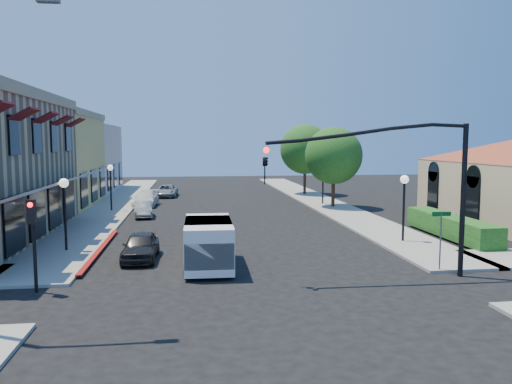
{
  "coord_description": "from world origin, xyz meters",
  "views": [
    {
      "loc": [
        -2.55,
        -16.57,
        5.31
      ],
      "look_at": [
        0.96,
        9.93,
        2.6
      ],
      "focal_mm": 35.0,
      "sensor_mm": 36.0,
      "label": 1
    }
  ],
  "objects": [
    {
      "name": "lamppost_right_near",
      "position": [
        8.5,
        8.0,
        2.74
      ],
      "size": [
        0.44,
        0.44,
        3.57
      ],
      "color": "black",
      "rests_on": "ground"
    },
    {
      "name": "parked_car_c",
      "position": [
        -6.2,
        25.0,
        0.63
      ],
      "size": [
        2.07,
        4.43,
        1.25
      ],
      "primitive_type": "imported",
      "rotation": [
        0.0,
        0.0,
        -0.08
      ],
      "color": "silver",
      "rests_on": "ground"
    },
    {
      "name": "street_name_sign",
      "position": [
        7.5,
        2.2,
        1.7
      ],
      "size": [
        0.8,
        0.06,
        2.5
      ],
      "color": "#595B5E",
      "rests_on": "ground"
    },
    {
      "name": "lamppost_left_near",
      "position": [
        -8.5,
        8.0,
        2.74
      ],
      "size": [
        0.44,
        0.44,
        3.57
      ],
      "color": "black",
      "rests_on": "ground"
    },
    {
      "name": "signal_mast_arm",
      "position": [
        5.86,
        1.5,
        4.09
      ],
      "size": [
        8.01,
        0.39,
        6.0
      ],
      "color": "black",
      "rests_on": "ground"
    },
    {
      "name": "parked_car_d",
      "position": [
        -4.8,
        32.0,
        0.57
      ],
      "size": [
        2.14,
        4.21,
        1.14
      ],
      "primitive_type": "imported",
      "rotation": [
        0.0,
        0.0,
        -0.06
      ],
      "color": "#9C9EA1",
      "rests_on": "ground"
    },
    {
      "name": "curb_red_strip",
      "position": [
        -6.9,
        8.0,
        0.0
      ],
      "size": [
        0.25,
        10.0,
        0.06
      ],
      "primitive_type": "cube",
      "color": "maroon",
      "rests_on": "ground"
    },
    {
      "name": "pink_stucco_building",
      "position": [
        -15.5,
        38.0,
        3.5
      ],
      "size": [
        10.0,
        12.0,
        7.0
      ],
      "primitive_type": "cube",
      "color": "beige",
      "rests_on": "ground"
    },
    {
      "name": "street_tree_b",
      "position": [
        8.8,
        32.0,
        4.54
      ],
      "size": [
        4.94,
        4.94,
        7.02
      ],
      "color": "black",
      "rests_on": "ground"
    },
    {
      "name": "lamppost_right_far",
      "position": [
        8.5,
        24.0,
        2.74
      ],
      "size": [
        0.44,
        0.44,
        3.57
      ],
      "color": "black",
      "rests_on": "ground"
    },
    {
      "name": "street_tree_a",
      "position": [
        8.8,
        22.0,
        4.19
      ],
      "size": [
        4.56,
        4.56,
        6.48
      ],
      "color": "black",
      "rests_on": "ground"
    },
    {
      "name": "sidewalk_left",
      "position": [
        -8.75,
        27.0,
        0.06
      ],
      "size": [
        3.5,
        50.0,
        0.12
      ],
      "primitive_type": "cube",
      "color": "gray",
      "rests_on": "ground"
    },
    {
      "name": "white_van",
      "position": [
        -1.82,
        4.15,
        1.15
      ],
      "size": [
        2.06,
        4.53,
        1.99
      ],
      "color": "silver",
      "rests_on": "ground"
    },
    {
      "name": "yellow_stucco_building",
      "position": [
        -15.5,
        26.0,
        3.8
      ],
      "size": [
        10.0,
        12.0,
        7.6
      ],
      "primitive_type": "cube",
      "color": "tan",
      "rests_on": "ground"
    },
    {
      "name": "parked_car_b",
      "position": [
        -5.88,
        19.0,
        0.55
      ],
      "size": [
        1.57,
        3.46,
        1.1
      ],
      "primitive_type": "imported",
      "rotation": [
        0.0,
        0.0,
        0.13
      ],
      "color": "gray",
      "rests_on": "ground"
    },
    {
      "name": "ground",
      "position": [
        0.0,
        0.0,
        0.0
      ],
      "size": [
        120.0,
        120.0,
        0.0
      ],
      "primitive_type": "plane",
      "color": "black",
      "rests_on": "ground"
    },
    {
      "name": "secondary_signal",
      "position": [
        -8.0,
        1.41,
        2.32
      ],
      "size": [
        0.28,
        0.42,
        3.32
      ],
      "color": "black",
      "rests_on": "ground"
    },
    {
      "name": "hedge",
      "position": [
        11.7,
        9.0,
        0.0
      ],
      "size": [
        1.4,
        8.0,
        1.1
      ],
      "primitive_type": "cube",
      "color": "#184B15",
      "rests_on": "ground"
    },
    {
      "name": "sidewalk_right",
      "position": [
        8.75,
        27.0,
        0.06
      ],
      "size": [
        3.5,
        50.0,
        0.12
      ],
      "primitive_type": "cube",
      "color": "gray",
      "rests_on": "ground"
    },
    {
      "name": "parked_car_a",
      "position": [
        -4.8,
        6.0,
        0.62
      ],
      "size": [
        1.6,
        3.69,
        1.24
      ],
      "primitive_type": "imported",
      "rotation": [
        0.0,
        0.0,
        -0.04
      ],
      "color": "black",
      "rests_on": "ground"
    },
    {
      "name": "lamppost_left_far",
      "position": [
        -8.5,
        22.0,
        2.74
      ],
      "size": [
        0.44,
        0.44,
        3.57
      ],
      "color": "black",
      "rests_on": "ground"
    }
  ]
}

